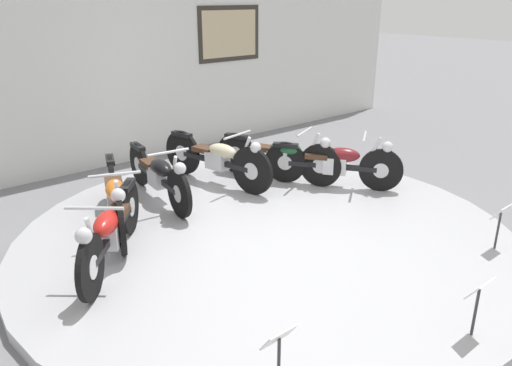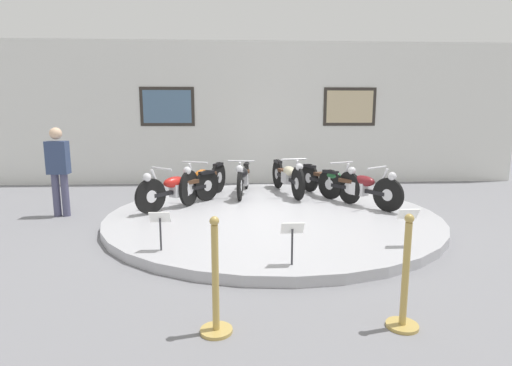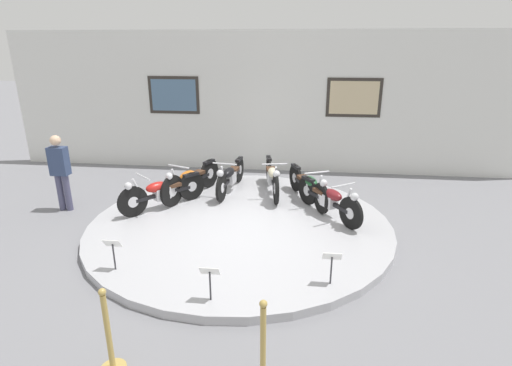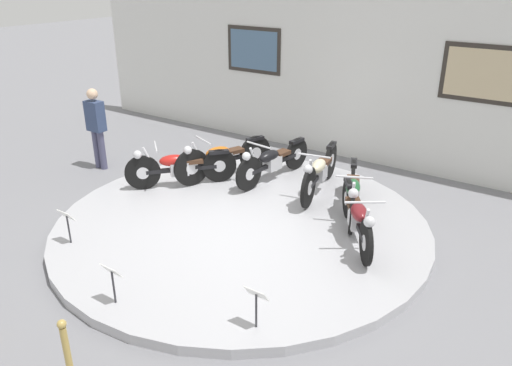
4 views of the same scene
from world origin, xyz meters
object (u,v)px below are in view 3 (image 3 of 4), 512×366
Objects in this scene: stanchion_post_left_of_entry at (110,344)px; motorcycle_green at (308,185)px; info_placard_front_left at (113,247)px; stanchion_post_right_of_entry at (263,357)px; motorcycle_orange at (191,179)px; motorcycle_maroon at (329,199)px; info_placard_front_centre at (210,276)px; motorcycle_black at (230,176)px; info_placard_front_right at (332,261)px; visitor_standing at (60,169)px; motorcycle_red at (162,191)px; motorcycle_cream at (272,176)px.

motorcycle_green is at bearing 66.58° from stanchion_post_left_of_entry.
motorcycle_green reaches higher than info_placard_front_left.
stanchion_post_left_of_entry is 1.63m from stanchion_post_right_of_entry.
motorcycle_maroon is at bearing -13.83° from motorcycle_orange.
motorcycle_green is at bearing 70.74° from info_placard_front_centre.
motorcycle_black is 4.10m from info_placard_front_right.
stanchion_post_right_of_entry is (1.63, 0.00, 0.00)m from stanchion_post_left_of_entry.
stanchion_post_right_of_entry is at bearing -95.56° from motorcycle_green.
motorcycle_maroon is at bearing 0.02° from visitor_standing.
visitor_standing is at bearing 142.36° from info_placard_front_centre.
info_placard_front_left is at bearing -132.83° from motorcycle_green.
motorcycle_red reaches higher than motorcycle_maroon.
motorcycle_orange reaches higher than info_placard_front_left.
motorcycle_orange is at bearing 16.09° from visitor_standing.
motorcycle_orange is at bearing 109.21° from info_placard_front_centre.
motorcycle_orange is 1.16× the size of motorcycle_maroon.
info_placard_front_centre is (0.48, -4.11, -0.01)m from motorcycle_black.
motorcycle_maroon is 2.38m from info_placard_front_right.
motorcycle_green is at bearing 84.44° from stanchion_post_right_of_entry.
stanchion_post_right_of_entry is (0.33, -5.28, -0.19)m from motorcycle_cream.
visitor_standing reaches higher than motorcycle_orange.
info_placard_front_left is 0.50× the size of stanchion_post_left_of_entry.
visitor_standing is at bearing -160.85° from motorcycle_black.
motorcycle_green is 3.57× the size of info_placard_front_left.
visitor_standing is at bearing -163.91° from motorcycle_orange.
motorcycle_maroon reaches higher than info_placard_front_centre.
stanchion_post_left_of_entry is 1.00× the size of stanchion_post_right_of_entry.
info_placard_front_right is (3.19, 0.00, 0.00)m from info_placard_front_left.
motorcycle_maroon is 3.19× the size of info_placard_front_centre.
stanchion_post_left_of_entry is (3.01, -4.12, -0.56)m from visitor_standing.
stanchion_post_right_of_entry is (2.41, -1.74, -0.16)m from info_placard_front_left.
visitor_standing is (-3.34, -1.16, 0.40)m from motorcycle_black.
motorcycle_maroon reaches higher than info_placard_front_right.
motorcycle_cream is at bearing 107.44° from info_placard_front_right.
motorcycle_red is 2.96× the size of info_placard_front_right.
motorcycle_green is 1.12× the size of motorcycle_maroon.
stanchion_post_left_of_entry is at bearing -84.48° from motorcycle_orange.
motorcycle_orange is at bearing 95.52° from stanchion_post_left_of_entry.
motorcycle_cream is at bearing 28.14° from motorcycle_red.
stanchion_post_left_of_entry reaches higher than motorcycle_orange.
motorcycle_red is 0.80× the size of motorcycle_orange.
stanchion_post_left_of_entry is (-0.34, -5.28, -0.17)m from motorcycle_black.
motorcycle_cream is 1.24× the size of visitor_standing.
motorcycle_maroon is at bearing 60.27° from info_placard_front_centre.
motorcycle_cream is 5.44m from stanchion_post_left_of_entry.
motorcycle_orange is 3.12m from info_placard_front_left.
stanchion_post_right_of_entry is at bearing -41.59° from visitor_standing.
info_placard_front_left is 3.28m from visitor_standing.
stanchion_post_left_of_entry is (0.87, -4.12, -0.17)m from motorcycle_red.
motorcycle_cream is at bearing 59.64° from info_placard_front_left.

